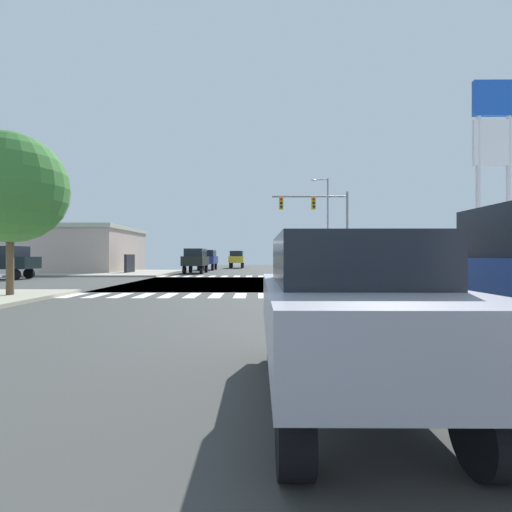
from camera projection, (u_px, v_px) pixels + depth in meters
The scene contains 15 objects.
ground at pixel (242, 283), 22.68m from camera, with size 90.00×90.00×0.05m.
sidewalk_corner_ne at pixel (387, 273), 34.58m from camera, with size 12.00×12.00×0.14m.
sidewalk_corner_nw at pixel (110, 273), 34.77m from camera, with size 12.00×12.00×0.14m.
crosswalk_near at pixel (228, 295), 15.38m from camera, with size 13.50×2.00×0.01m.
crosswalk_far at pixel (243, 276), 29.98m from camera, with size 13.50×2.00×0.01m.
traffic_signal_mast at pixel (319, 214), 30.11m from camera, with size 6.22×0.55×6.91m.
gas_station_sign at pixel (493, 147), 14.59m from camera, with size 1.60×0.20×8.58m.
street_lamp at pixel (326, 217), 37.13m from camera, with size 1.78×0.32×9.44m.
bank_building at pixel (71, 249), 38.76m from camera, with size 14.23×11.17×4.65m.
sidewalk_tree at pixel (10, 188), 14.37m from camera, with size 4.28×4.28×6.45m.
sedan_farside_1 at pixel (345, 302), 4.22m from camera, with size 1.80×4.30×1.88m.
suv_queued_2 at pixel (196, 259), 35.32m from camera, with size 1.96×4.60×2.34m.
pickup_leading_2 at pixel (0, 261), 26.30m from camera, with size 5.10×2.00×2.35m.
suv_trailing_3 at pixel (237, 258), 50.83m from camera, with size 1.96×4.60×2.34m.
suv_outer_4 at pixel (208, 258), 43.44m from camera, with size 1.96×4.60×2.34m.
Camera 1 is at (1.02, -22.67, 1.65)m, focal length 25.95 mm.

